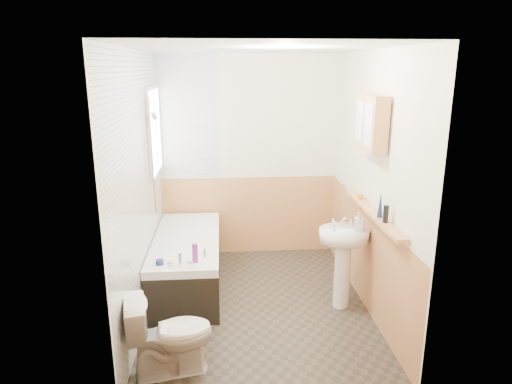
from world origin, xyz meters
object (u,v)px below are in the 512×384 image
toilet (170,335)px  medicine_cabinet (371,123)px  pine_shelf (372,212)px  sink (343,251)px  bathtub (187,261)px

toilet → medicine_cabinet: 2.49m
pine_shelf → medicine_cabinet: size_ratio=2.72×
pine_shelf → medicine_cabinet: 0.81m
sink → medicine_cabinet: bearing=-16.9°
bathtub → sink: sink is taller
pine_shelf → medicine_cabinet: bearing=103.8°
bathtub → sink: (1.57, -0.58, 0.30)m
bathtub → sink: bearing=-20.3°
sink → medicine_cabinet: size_ratio=1.72×
toilet → medicine_cabinet: medicine_cabinet is taller
bathtub → pine_shelf: (1.77, -0.75, 0.76)m
toilet → pine_shelf: size_ratio=0.45×
pine_shelf → medicine_cabinet: medicine_cabinet is taller
toilet → sink: (1.60, 0.91, 0.26)m
medicine_cabinet → pine_shelf: bearing=-76.2°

